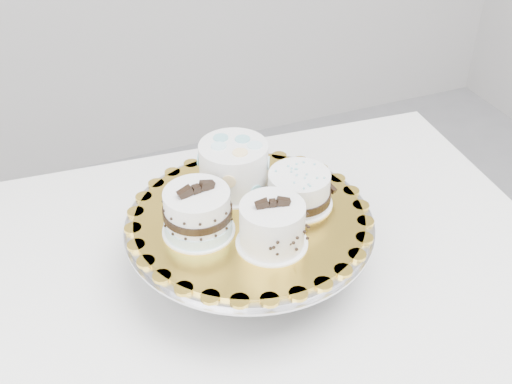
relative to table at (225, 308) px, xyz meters
name	(u,v)px	position (x,y,z in m)	size (l,w,h in m)	color
table	(225,308)	(0.00, 0.00, 0.00)	(1.19, 0.84, 0.75)	white
cake_stand	(250,235)	(0.04, -0.01, 0.16)	(0.39, 0.39, 0.11)	gray
cake_board	(249,217)	(0.04, -0.01, 0.19)	(0.36, 0.36, 0.01)	gold
cake_swirl	(272,226)	(0.05, -0.08, 0.23)	(0.11, 0.11, 0.08)	white
cake_banded	(198,214)	(-0.04, -0.01, 0.23)	(0.11, 0.11, 0.09)	white
cake_dots	(234,166)	(0.05, 0.07, 0.24)	(0.13, 0.13, 0.08)	white
cake_ribbon	(299,190)	(0.13, -0.01, 0.22)	(0.12, 0.12, 0.06)	white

